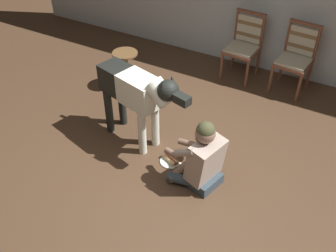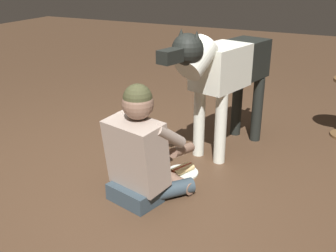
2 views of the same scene
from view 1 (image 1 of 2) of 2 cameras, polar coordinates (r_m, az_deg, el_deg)
name	(u,v)px [view 1 (image 1 of 2)]	position (r m, az deg, el deg)	size (l,w,h in m)	color
ground_plane	(169,187)	(4.27, 0.13, -9.05)	(15.08, 15.08, 0.00)	#493222
dining_chair_left_of_pair	(245,42)	(5.99, 11.27, 12.03)	(0.49, 0.49, 0.98)	brown
dining_chair_right_of_pair	(297,55)	(5.84, 18.49, 9.99)	(0.50, 0.51, 0.98)	brown
person_sitting_on_floor	(202,159)	(4.11, 4.98, -4.81)	(0.68, 0.58, 0.84)	#32414A
large_dog	(137,92)	(4.40, -4.66, 5.00)	(1.43, 0.51, 1.12)	silver
hot_dog_on_plate	(171,160)	(4.54, 0.41, -5.06)	(0.26, 0.26, 0.06)	silver
round_side_table	(126,67)	(5.69, -6.24, 8.65)	(0.37, 0.37, 0.57)	brown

